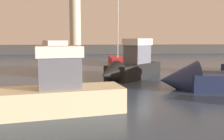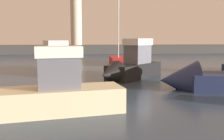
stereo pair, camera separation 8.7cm
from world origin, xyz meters
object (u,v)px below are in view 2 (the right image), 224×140
at_px(motorboat_0, 29,96).
at_px(motorboat_6, 219,78).
at_px(lighthouse, 76,18).
at_px(motorboat_2, 130,66).
at_px(sailboat_moored, 118,60).
at_px(motorboat_3, 60,63).

bearing_deg(motorboat_0, motorboat_6, 21.73).
xyz_separation_m(lighthouse, motorboat_2, (5.26, -35.88, -6.46)).
relative_size(motorboat_2, sailboat_moored, 0.73).
xyz_separation_m(motorboat_2, motorboat_6, (4.58, -4.61, -0.27)).
xyz_separation_m(lighthouse, motorboat_6, (9.84, -40.48, -6.73)).
height_order(motorboat_0, motorboat_6, motorboat_0).
xyz_separation_m(motorboat_2, motorboat_3, (-5.59, 3.79, -0.05)).
height_order(motorboat_3, motorboat_6, motorboat_3).
distance_m(motorboat_2, sailboat_moored, 12.19).
bearing_deg(motorboat_2, motorboat_6, -45.15).
bearing_deg(motorboat_0, sailboat_moored, 73.50).
xyz_separation_m(motorboat_0, motorboat_2, (5.55, 8.64, 0.19)).
relative_size(lighthouse, motorboat_3, 1.36).
bearing_deg(lighthouse, motorboat_2, -81.66).
bearing_deg(motorboat_2, motorboat_3, 145.85).
bearing_deg(lighthouse, motorboat_0, -90.38).
height_order(motorboat_2, sailboat_moored, sailboat_moored).
relative_size(motorboat_6, sailboat_moored, 0.99).
bearing_deg(motorboat_3, motorboat_0, -89.79).
distance_m(motorboat_0, sailboat_moored, 21.70).
bearing_deg(motorboat_6, motorboat_2, 134.85).
bearing_deg(motorboat_3, lighthouse, 89.40).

